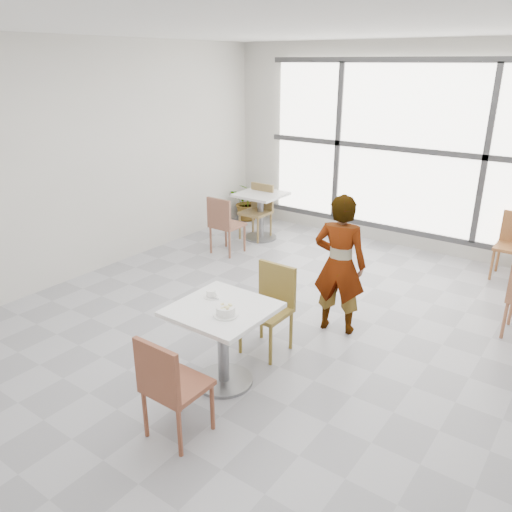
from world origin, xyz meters
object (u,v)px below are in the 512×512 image
Objects in this scene: bg_chair_left_near at (224,222)px; person at (340,265)px; chair_far at (271,302)px; coffee_cup at (211,294)px; plant_left at (249,201)px; chair_near at (169,383)px; oatmeal_bowl at (226,311)px; bg_chair_left_far at (258,207)px; main_table at (223,331)px; bg_table_left at (261,209)px.

person is at bearing 156.39° from bg_chair_left_near.
person reaches higher than bg_chair_left_near.
coffee_cup is at bearing -107.18° from chair_far.
coffee_cup is 0.23× the size of plant_left.
chair_near and bg_chair_left_near have the same top height.
coffee_cup is (-0.34, 0.89, 0.28)m from chair_near.
oatmeal_bowl is 5.15m from plant_left.
bg_chair_left_far is (-2.46, 1.99, -0.25)m from person.
plant_left is (-2.92, 4.22, -0.45)m from oatmeal_bowl.
chair_far reaches higher than plant_left.
plant_left is (-2.80, 4.13, -0.18)m from main_table.
chair_near is at bearing -84.59° from chair_far.
main_table is 4.04m from bg_chair_left_far.
coffee_cup is 3.80m from bg_table_left.
main_table is 1.17× the size of plant_left.
bg_table_left is at bearing 120.75° from main_table.
main_table is at bearing -79.70° from chair_near.
oatmeal_bowl is 0.24× the size of bg_chair_left_far.
coffee_cup is at bearing -68.79° from chair_near.
bg_table_left is (-1.83, 3.32, -0.29)m from coffee_cup.
bg_chair_left_near is at bearing 139.13° from chair_far.
chair_far is 0.84m from person.
chair_near is 1.27× the size of plant_left.
chair_near is 5.73m from plant_left.
chair_far and bg_chair_left_near have the same top height.
bg_chair_left_far is 1.27× the size of plant_left.
bg_chair_left_far is (-2.22, 3.55, -0.29)m from oatmeal_bowl.
person is 3.17m from bg_chair_left_far.
chair_far is 3.43m from bg_chair_left_far.
plant_left is at bearing -53.85° from person.
chair_near is 0.99m from coffee_cup.
coffee_cup is (-0.32, 0.19, -0.01)m from oatmeal_bowl.
bg_chair_left_near is (-1.86, 2.42, -0.28)m from coffee_cup.
coffee_cup is (-0.20, 0.09, 0.26)m from main_table.
chair_far is at bearing 139.13° from bg_chair_left_near.
oatmeal_bowl reaches higher than main_table.
bg_chair_left_far reaches higher than bg_table_left.
main_table is at bearing 129.23° from bg_chair_left_near.
chair_far is 0.73m from coffee_cup.
main_table is 3.25m from bg_chair_left_near.
bg_chair_left_far is at bearing -44.09° from plant_left.
person is 2.18× the size of plant_left.
person is at bearing 67.74° from coffee_cup.
coffee_cup is at bearing 127.44° from bg_chair_left_near.
oatmeal_bowl is 0.37m from coffee_cup.
bg_table_left is at bearing -52.95° from person.
person reaches higher than coffee_cup.
oatmeal_bowl is 1.58m from person.
oatmeal_bowl reaches higher than plant_left.
main_table is 1.52m from person.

